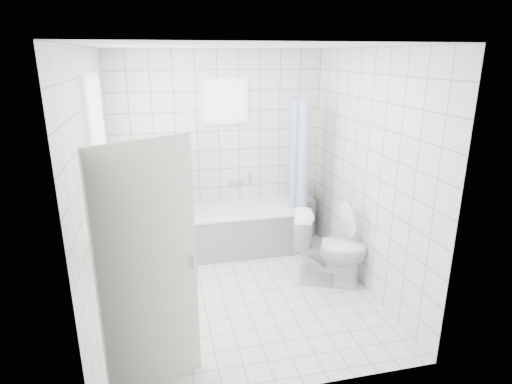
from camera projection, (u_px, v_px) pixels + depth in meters
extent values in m
plane|color=white|center=(242.00, 293.00, 4.75)|extent=(3.00, 3.00, 0.00)
plane|color=white|center=(239.00, 46.00, 3.96)|extent=(3.00, 3.00, 0.00)
cube|color=white|center=(219.00, 150.00, 5.75)|extent=(2.80, 0.02, 2.60)
cube|color=white|center=(282.00, 239.00, 2.96)|extent=(2.80, 0.02, 2.60)
cube|color=white|center=(96.00, 190.00, 4.05)|extent=(0.02, 3.00, 2.60)
cube|color=white|center=(366.00, 172.00, 4.66)|extent=(0.02, 3.00, 2.60)
cube|color=white|center=(101.00, 152.00, 4.25)|extent=(0.01, 0.90, 1.40)
cube|color=white|center=(226.00, 101.00, 5.53)|extent=(0.50, 0.01, 0.50)
cube|color=white|center=(113.00, 221.00, 4.49)|extent=(0.18, 1.02, 0.08)
cube|color=silver|center=(150.00, 276.00, 3.08)|extent=(0.70, 0.46, 2.00)
cube|color=white|center=(234.00, 230.00, 5.74)|extent=(1.75, 0.75, 0.55)
cube|color=white|center=(234.00, 210.00, 5.65)|extent=(1.77, 0.77, 0.03)
cube|color=white|center=(160.00, 203.00, 5.34)|extent=(0.15, 0.85, 1.50)
cube|color=white|center=(299.00, 217.00, 6.19)|extent=(0.40, 0.24, 0.55)
imported|color=white|center=(330.00, 249.00, 4.85)|extent=(0.94, 0.73, 0.84)
cylinder|color=silver|center=(297.00, 98.00, 5.37)|extent=(0.02, 0.80, 0.02)
cube|color=silver|center=(237.00, 182.00, 5.90)|extent=(0.18, 0.06, 0.06)
imported|color=#D5537A|center=(109.00, 214.00, 4.12)|extent=(0.16, 0.16, 0.32)
imported|color=#2EA2D1|center=(111.00, 216.00, 4.26)|extent=(0.11, 0.11, 0.18)
imported|color=pink|center=(115.00, 200.00, 4.72)|extent=(0.10, 0.10, 0.19)
imported|color=silver|center=(113.00, 199.00, 4.54)|extent=(0.18, 0.17, 0.32)
imported|color=silver|center=(113.00, 209.00, 4.45)|extent=(0.17, 0.17, 0.18)
cylinder|color=red|center=(294.00, 191.00, 6.09)|extent=(0.06, 0.06, 0.23)
cylinder|color=#182EC3|center=(302.00, 190.00, 6.10)|extent=(0.06, 0.06, 0.26)
cylinder|color=#1DAE5B|center=(298.00, 195.00, 5.97)|extent=(0.06, 0.06, 0.21)
cylinder|color=gold|center=(305.00, 193.00, 6.02)|extent=(0.06, 0.06, 0.24)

